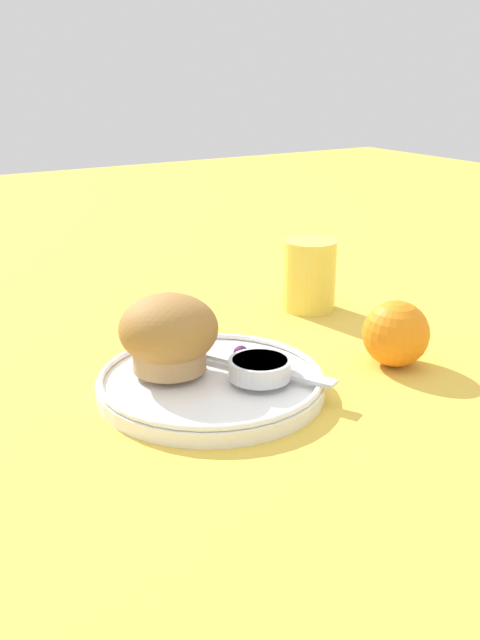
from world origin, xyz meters
TOP-DOWN VIEW (x-y plane):
  - ground_plane at (0.00, 0.00)m, footprint 3.00×3.00m
  - plate at (0.01, -0.02)m, footprint 0.21×0.21m
  - muffin at (-0.02, -0.05)m, footprint 0.09×0.09m
  - cream_ramekin at (0.04, 0.01)m, footprint 0.06×0.06m
  - berry_pair at (0.01, 0.02)m, footprint 0.03×0.01m
  - butter_knife at (0.02, 0.02)m, footprint 0.16×0.09m
  - orange_fruit at (0.05, 0.17)m, footprint 0.07×0.07m
  - juice_glass at (-0.14, 0.20)m, footprint 0.07×0.07m

SIDE VIEW (x-z plane):
  - ground_plane at x=0.00m, z-range 0.00..0.00m
  - plate at x=0.01m, z-range 0.00..0.02m
  - butter_knife at x=0.02m, z-range 0.02..0.02m
  - berry_pair at x=0.01m, z-range 0.02..0.03m
  - cream_ramekin at x=0.04m, z-range 0.02..0.04m
  - orange_fruit at x=0.05m, z-range 0.00..0.07m
  - juice_glass at x=-0.14m, z-range 0.00..0.09m
  - muffin at x=-0.02m, z-range 0.02..0.09m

